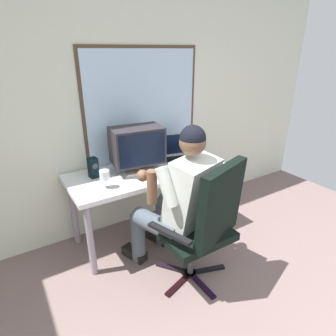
{
  "coord_description": "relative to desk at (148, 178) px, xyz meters",
  "views": [
    {
      "loc": [
        -1.18,
        0.19,
        1.75
      ],
      "look_at": [
        -0.05,
        2.0,
        0.85
      ],
      "focal_mm": 30.15,
      "sensor_mm": 36.0,
      "label": 1
    }
  ],
  "objects": [
    {
      "name": "office_chair",
      "position": [
        0.05,
        -0.8,
        -0.04
      ],
      "size": [
        0.69,
        0.61,
        1.05
      ],
      "color": "black",
      "rests_on": "ground"
    },
    {
      "name": "crt_monitor",
      "position": [
        -0.08,
        0.04,
        0.32
      ],
      "size": [
        0.48,
        0.34,
        0.41
      ],
      "color": "beige",
      "rests_on": "desk"
    },
    {
      "name": "wine_glass",
      "position": [
        -0.47,
        -0.15,
        0.19
      ],
      "size": [
        0.08,
        0.08,
        0.15
      ],
      "color": "silver",
      "rests_on": "desk"
    },
    {
      "name": "desk",
      "position": [
        0.0,
        0.0,
        0.0
      ],
      "size": [
        1.47,
        0.64,
        0.71
      ],
      "color": "gray",
      "rests_on": "ground"
    },
    {
      "name": "person_seated",
      "position": [
        -0.02,
        -0.55,
        0.04
      ],
      "size": [
        0.66,
        0.85,
        1.28
      ],
      "color": "#47535E",
      "rests_on": "ground"
    },
    {
      "name": "laptop",
      "position": [
        0.43,
        0.08,
        0.15
      ],
      "size": [
        0.39,
        0.4,
        0.25
      ],
      "color": "black",
      "rests_on": "desk"
    },
    {
      "name": "desk_speaker",
      "position": [
        -0.48,
        0.11,
        0.18
      ],
      "size": [
        0.09,
        0.09,
        0.18
      ],
      "color": "black",
      "rests_on": "desk"
    },
    {
      "name": "wall_rear",
      "position": [
        0.06,
        0.38,
        0.75
      ],
      "size": [
        4.98,
        0.08,
        2.76
      ],
      "color": "silver",
      "rests_on": "ground"
    }
  ]
}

